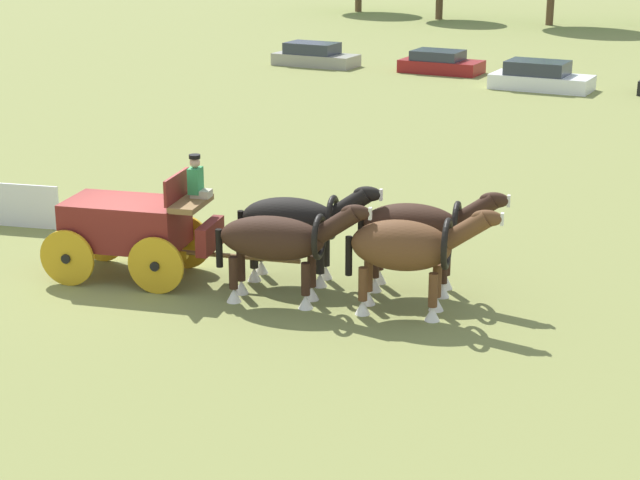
# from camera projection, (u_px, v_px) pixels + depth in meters

# --- Properties ---
(ground_plane) EXTENTS (220.00, 220.00, 0.00)m
(ground_plane) POSITION_uv_depth(u_px,v_px,m) (129.00, 276.00, 22.60)
(ground_plane) COLOR olive
(show_wagon) EXTENTS (5.50, 2.49, 2.71)m
(show_wagon) POSITION_uv_depth(u_px,v_px,m) (133.00, 226.00, 22.22)
(show_wagon) COLOR maroon
(show_wagon) RESTS_ON ground
(draft_horse_rear_near) EXTENTS (3.05, 1.42, 2.17)m
(draft_horse_rear_near) POSITION_uv_depth(u_px,v_px,m) (296.00, 221.00, 21.97)
(draft_horse_rear_near) COLOR black
(draft_horse_rear_near) RESTS_ON ground
(draft_horse_rear_off) EXTENTS (3.12, 1.42, 2.14)m
(draft_horse_rear_off) POSITION_uv_depth(u_px,v_px,m) (279.00, 241.00, 20.78)
(draft_horse_rear_off) COLOR #331E14
(draft_horse_rear_off) RESTS_ON ground
(draft_horse_lead_near) EXTENTS (3.01, 1.41, 2.22)m
(draft_horse_lead_near) POSITION_uv_depth(u_px,v_px,m) (419.00, 229.00, 21.36)
(draft_horse_lead_near) COLOR #331E14
(draft_horse_lead_near) RESTS_ON ground
(draft_horse_lead_off) EXTENTS (2.97, 1.47, 2.21)m
(draft_horse_lead_off) POSITION_uv_depth(u_px,v_px,m) (408.00, 248.00, 20.16)
(draft_horse_lead_off) COLOR brown
(draft_horse_lead_off) RESTS_ON ground
(parked_vehicle_a) EXTENTS (4.24, 1.89, 1.14)m
(parked_vehicle_a) POSITION_uv_depth(u_px,v_px,m) (315.00, 56.00, 52.08)
(parked_vehicle_a) COLOR gray
(parked_vehicle_a) RESTS_ON ground
(parked_vehicle_b) EXTENTS (3.88, 2.00, 1.06)m
(parked_vehicle_b) POSITION_uv_depth(u_px,v_px,m) (440.00, 63.00, 49.89)
(parked_vehicle_b) COLOR maroon
(parked_vehicle_b) RESTS_ON ground
(parked_vehicle_c) EXTENTS (4.35, 2.08, 1.23)m
(parked_vehicle_c) POSITION_uv_depth(u_px,v_px,m) (540.00, 77.00, 45.35)
(parked_vehicle_c) COLOR white
(parked_vehicle_c) RESTS_ON ground
(sponsor_banner) EXTENTS (3.10, 0.90, 1.10)m
(sponsor_banner) POSITION_uv_depth(u_px,v_px,m) (0.00, 204.00, 26.03)
(sponsor_banner) COLOR silver
(sponsor_banner) RESTS_ON ground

